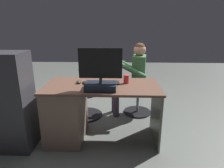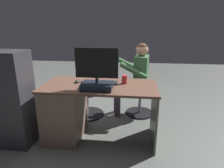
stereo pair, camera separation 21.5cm
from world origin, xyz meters
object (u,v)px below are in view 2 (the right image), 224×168
at_px(monitor, 96,77).
at_px(visitor_chair, 140,99).
at_px(cup, 124,79).
at_px(keyboard, 101,82).
at_px(desk, 73,109).
at_px(computer_mouse, 77,81).
at_px(person, 136,74).
at_px(office_chair_teddy, 87,102).
at_px(teddy_bear, 87,80).
at_px(tv_remote, 84,83).

relative_size(monitor, visitor_chair, 1.05).
relative_size(monitor, cup, 4.50).
relative_size(keyboard, visitor_chair, 0.91).
xyz_separation_m(desk, monitor, (-0.36, 0.16, 0.49)).
relative_size(computer_mouse, person, 0.08).
bearing_deg(desk, office_chair_teddy, -92.95).
relative_size(teddy_bear, visitor_chair, 0.80).
relative_size(keyboard, cup, 3.91).
bearing_deg(tv_remote, desk, -17.61).
height_order(office_chair_teddy, visitor_chair, same).
bearing_deg(desk, computer_mouse, -135.32).
height_order(visitor_chair, person, person).
bearing_deg(keyboard, computer_mouse, 0.98).
xyz_separation_m(monitor, visitor_chair, (-0.53, -0.95, -0.62)).
distance_m(monitor, visitor_chair, 1.26).
bearing_deg(tv_remote, office_chair_teddy, -104.58).
distance_m(keyboard, person, 0.84).
xyz_separation_m(office_chair_teddy, person, (-0.78, -0.13, 0.45)).
relative_size(cup, office_chair_teddy, 0.20).
height_order(keyboard, teddy_bear, teddy_bear).
bearing_deg(visitor_chair, person, 9.28).
bearing_deg(keyboard, visitor_chair, -126.28).
bearing_deg(keyboard, tv_remote, 12.95).
relative_size(computer_mouse, cup, 0.89).
xyz_separation_m(teddy_bear, person, (-0.78, -0.11, 0.09)).
height_order(monitor, tv_remote, monitor).
relative_size(tv_remote, visitor_chair, 0.33).
bearing_deg(teddy_bear, computer_mouse, 93.18).
bearing_deg(computer_mouse, visitor_chair, -138.78).
xyz_separation_m(office_chair_teddy, visitor_chair, (-0.86, -0.14, 0.02)).
height_order(tv_remote, visitor_chair, tv_remote).
height_order(cup, teddy_bear, cup).
height_order(tv_remote, person, person).
distance_m(keyboard, visitor_chair, 1.02).
relative_size(keyboard, teddy_bear, 1.14).
bearing_deg(monitor, tv_remote, -43.10).
xyz_separation_m(computer_mouse, cup, (-0.60, -0.03, 0.04)).
bearing_deg(person, monitor, 64.36).
xyz_separation_m(keyboard, tv_remote, (0.20, 0.05, -0.00)).
bearing_deg(cup, office_chair_teddy, -41.45).
bearing_deg(person, cup, 77.85).
bearing_deg(desk, visitor_chair, -138.51).
xyz_separation_m(cup, teddy_bear, (0.63, -0.57, -0.19)).
relative_size(desk, office_chair_teddy, 2.61).
relative_size(visitor_chair, person, 0.39).
xyz_separation_m(visitor_chair, person, (0.08, 0.01, 0.43)).
xyz_separation_m(desk, cup, (-0.67, -0.09, 0.40)).
relative_size(desk, person, 1.20).
height_order(teddy_bear, visitor_chair, teddy_bear).
bearing_deg(cup, tv_remote, 7.68).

